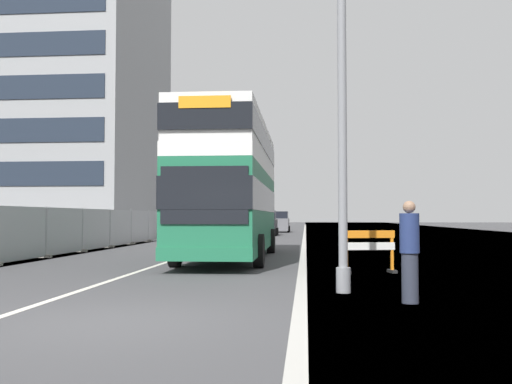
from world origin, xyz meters
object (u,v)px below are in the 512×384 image
object	(u,v)px
double_decker_bus	(232,188)
car_receding_mid	(266,224)
roadworks_barrier	(369,247)
lamppost_foreground	(342,94)
car_receding_far	(279,222)
pedestrian_at_kerb	(410,251)
car_oncoming_near	(194,223)

from	to	relation	value
double_decker_bus	car_receding_mid	size ratio (longest dim) A/B	3.02
roadworks_barrier	lamppost_foreground	bearing A→B (deg)	-103.34
car_receding_far	pedestrian_at_kerb	xyz separation A→B (m)	(4.37, -44.33, -0.04)
car_receding_far	pedestrian_at_kerb	bearing A→B (deg)	-84.37
lamppost_foreground	pedestrian_at_kerb	bearing A→B (deg)	-49.70
lamppost_foreground	roadworks_barrier	bearing A→B (deg)	76.66
lamppost_foreground	car_oncoming_near	world-z (taller)	lamppost_foreground
roadworks_barrier	pedestrian_at_kerb	world-z (taller)	pedestrian_at_kerb
roadworks_barrier	car_receding_mid	size ratio (longest dim) A/B	0.38
roadworks_barrier	car_receding_far	bearing A→B (deg)	96.21
pedestrian_at_kerb	car_receding_mid	bearing A→B (deg)	98.14
lamppost_foreground	car_receding_far	world-z (taller)	lamppost_foreground
lamppost_foreground	roadworks_barrier	size ratio (longest dim) A/B	5.73
lamppost_foreground	car_receding_mid	world-z (taller)	lamppost_foreground
roadworks_barrier	car_receding_far	distance (m)	39.27
car_receding_far	double_decker_bus	bearing A→B (deg)	-90.19
car_receding_far	pedestrian_at_kerb	distance (m)	44.55
car_oncoming_near	car_receding_far	distance (m)	17.31
double_decker_bus	car_oncoming_near	xyz separation A→B (m)	(-4.88, 17.64, -1.51)
car_oncoming_near	double_decker_bus	bearing A→B (deg)	-74.52
car_receding_mid	pedestrian_at_kerb	xyz separation A→B (m)	(5.01, -35.05, -0.03)
lamppost_foreground	car_oncoming_near	bearing A→B (deg)	107.38
roadworks_barrier	car_receding_far	world-z (taller)	car_receding_far
roadworks_barrier	car_oncoming_near	xyz separation A→B (m)	(-9.25, 22.47, 0.35)
car_oncoming_near	pedestrian_at_kerb	world-z (taller)	car_oncoming_near
car_oncoming_near	car_receding_mid	world-z (taller)	car_oncoming_near
car_oncoming_near	car_receding_far	size ratio (longest dim) A/B	1.08
lamppost_foreground	car_oncoming_near	xyz separation A→B (m)	(-8.29, 26.49, -2.94)
car_receding_far	pedestrian_at_kerb	world-z (taller)	car_receding_far
lamppost_foreground	double_decker_bus	bearing A→B (deg)	111.07
car_oncoming_near	pedestrian_at_kerb	size ratio (longest dim) A/B	2.33
pedestrian_at_kerb	car_oncoming_near	bearing A→B (deg)	108.65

